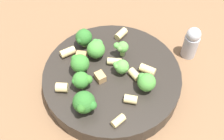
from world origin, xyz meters
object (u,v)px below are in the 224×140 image
broccoli_floret_0 (80,63)px  pepper_shaker (191,42)px  rigatoni_1 (131,99)px  broccoli_floret_5 (82,80)px  rigatoni_7 (114,61)px  broccoli_floret_4 (146,82)px  broccoli_floret_1 (121,67)px  broccoli_floret_2 (84,37)px  rigatoni_4 (148,70)px  broccoli_floret_7 (84,103)px  rigatoni_6 (118,121)px  chicken_chunk_1 (100,77)px  rigatoni_3 (62,87)px  chicken_chunk_0 (81,58)px  broccoli_floret_6 (96,49)px  pasta_bowl (112,78)px  rigatoni_2 (68,52)px  rigatoni_0 (123,34)px  broccoli_floret_3 (122,48)px  rigatoni_5 (134,75)px

broccoli_floret_0 → pepper_shaker: size_ratio=0.59×
rigatoni_1 → pepper_shaker: bearing=58.2°
broccoli_floret_5 → rigatoni_7: size_ratio=1.41×
broccoli_floret_4 → rigatoni_7: broccoli_floret_4 is taller
broccoli_floret_5 → broccoli_floret_1: bearing=36.8°
broccoli_floret_2 → pepper_shaker: broccoli_floret_2 is taller
rigatoni_1 → rigatoni_4: bearing=73.0°
broccoli_floret_5 → broccoli_floret_7: broccoli_floret_7 is taller
rigatoni_6 → chicken_chunk_1: (-0.05, 0.08, 0.00)m
broccoli_floret_4 → rigatoni_3: size_ratio=1.84×
broccoli_floret_1 → chicken_chunk_0: bearing=170.5°
chicken_chunk_1 → broccoli_floret_2: bearing=122.5°
chicken_chunk_0 → broccoli_floret_6: bearing=33.6°
pasta_bowl → broccoli_floret_7: (-0.03, -0.09, 0.04)m
broccoli_floret_1 → rigatoni_4: size_ratio=1.06×
rigatoni_2 → rigatoni_7: bearing=-3.3°
rigatoni_1 → rigatoni_7: rigatoni_1 is taller
rigatoni_1 → rigatoni_4: (0.02, 0.07, 0.00)m
rigatoni_7 → broccoli_floret_4: bearing=-35.7°
broccoli_floret_1 → rigatoni_4: 0.05m
broccoli_floret_0 → chicken_chunk_1: 0.05m
rigatoni_6 → broccoli_floret_0: bearing=134.0°
rigatoni_6 → chicken_chunk_0: chicken_chunk_0 is taller
rigatoni_0 → rigatoni_7: (-0.01, -0.08, -0.00)m
broccoli_floret_4 → broccoli_floret_7: 0.12m
broccoli_floret_1 → rigatoni_2: (-0.11, 0.02, -0.01)m
broccoli_floret_4 → rigatoni_7: bearing=144.3°
broccoli_floret_2 → broccoli_floret_3: (0.08, -0.01, -0.00)m
rigatoni_6 → rigatoni_3: bearing=157.8°
broccoli_floret_6 → rigatoni_3: broccoli_floret_6 is taller
broccoli_floret_1 → rigatoni_3: 0.12m
broccoli_floret_2 → rigatoni_5: (0.11, -0.06, -0.02)m
broccoli_floret_2 → rigatoni_6: (0.10, -0.16, -0.02)m
broccoli_floret_7 → rigatoni_7: (0.03, 0.11, -0.02)m
broccoli_floret_7 → broccoli_floret_4: bearing=33.6°
rigatoni_1 → chicken_chunk_1: bearing=149.5°
broccoli_floret_0 → rigatoni_2: 0.06m
broccoli_floret_0 → pasta_bowl: bearing=7.9°
rigatoni_2 → rigatoni_7: (0.09, -0.01, -0.00)m
rigatoni_5 → pepper_shaker: 0.15m
broccoli_floret_3 → broccoli_floret_6: (-0.05, -0.01, 0.00)m
broccoli_floret_4 → rigatoni_6: 0.09m
broccoli_floret_5 → rigatoni_5: (0.09, 0.04, -0.02)m
rigatoni_1 → rigatoni_0: bearing=104.5°
rigatoni_5 → broccoli_floret_6: bearing=155.3°
broccoli_floret_3 → broccoli_floret_6: bearing=-165.9°
rigatoni_4 → chicken_chunk_0: 0.13m
broccoli_floret_2 → rigatoni_4: (0.14, -0.05, -0.01)m
rigatoni_5 → rigatoni_1: bearing=-88.9°
broccoli_floret_7 → rigatoni_5: size_ratio=1.84×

